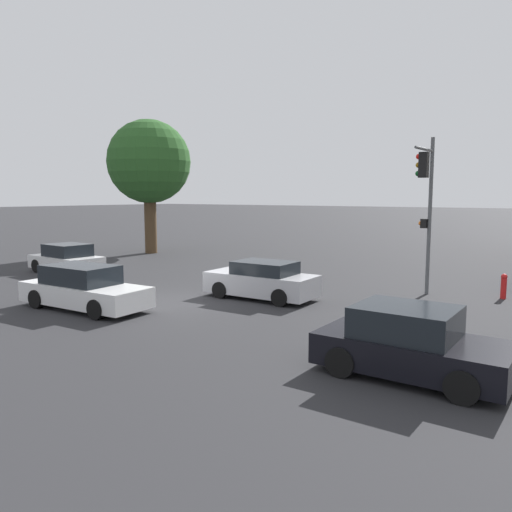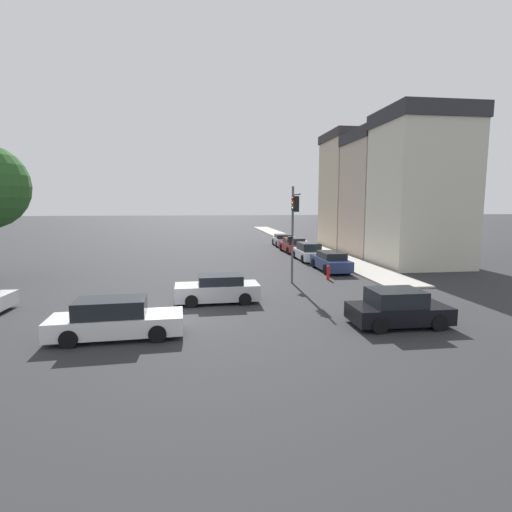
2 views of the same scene
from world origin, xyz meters
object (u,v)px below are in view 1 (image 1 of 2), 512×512
(crossing_car_1, at_px, (410,344))
(crossing_car_2, at_px, (67,259))
(traffic_signal, at_px, (426,194))
(crossing_car_0, at_px, (262,281))
(crossing_car_3, at_px, (84,289))
(street_tree, at_px, (149,163))
(fire_hydrant, at_px, (504,285))

(crossing_car_1, bearing_deg, crossing_car_2, 166.44)
(traffic_signal, distance_m, crossing_car_2, 16.83)
(crossing_car_0, xyz_separation_m, crossing_car_3, (-3.91, -4.77, 0.02))
(street_tree, xyz_separation_m, crossing_car_2, (2.81, -8.19, -5.19))
(crossing_car_0, relative_size, crossing_car_2, 1.05)
(street_tree, distance_m, crossing_car_3, 17.06)
(traffic_signal, height_order, crossing_car_1, traffic_signal)
(street_tree, height_order, crossing_car_3, street_tree)
(crossing_car_0, xyz_separation_m, crossing_car_1, (6.97, -4.75, 0.03))
(crossing_car_3, bearing_deg, street_tree, 125.88)
(crossing_car_1, bearing_deg, crossing_car_3, -179.90)
(crossing_car_0, relative_size, crossing_car_3, 0.87)
(crossing_car_2, bearing_deg, crossing_car_3, 151.45)
(street_tree, distance_m, traffic_signal, 19.34)
(traffic_signal, relative_size, crossing_car_1, 1.53)
(crossing_car_1, xyz_separation_m, crossing_car_3, (-10.88, -0.02, -0.00))
(traffic_signal, bearing_deg, crossing_car_3, 46.37)
(crossing_car_0, bearing_deg, street_tree, -31.00)
(crossing_car_1, xyz_separation_m, fire_hydrant, (0.29, 9.75, -0.19))
(crossing_car_0, relative_size, fire_hydrant, 4.51)
(street_tree, bearing_deg, crossing_car_0, -29.07)
(street_tree, xyz_separation_m, crossing_car_3, (10.23, -12.63, -5.17))
(crossing_car_3, distance_m, fire_hydrant, 14.84)
(traffic_signal, relative_size, fire_hydrant, 6.39)
(crossing_car_0, bearing_deg, crossing_car_3, 48.74)
(crossing_car_2, distance_m, fire_hydrant, 19.34)
(fire_hydrant, bearing_deg, crossing_car_2, -163.99)
(crossing_car_2, relative_size, fire_hydrant, 4.29)
(crossing_car_2, xyz_separation_m, fire_hydrant, (18.59, 5.33, -0.17))
(traffic_signal, relative_size, crossing_car_0, 1.42)
(crossing_car_1, distance_m, crossing_car_3, 10.88)
(traffic_signal, bearing_deg, crossing_car_2, 15.87)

